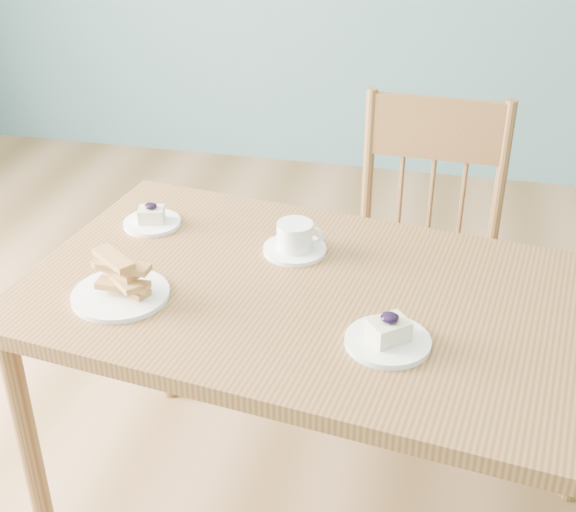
{
  "coord_description": "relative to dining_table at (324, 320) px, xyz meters",
  "views": [
    {
      "loc": [
        0.23,
        -1.43,
        1.74
      ],
      "look_at": [
        -0.12,
        0.14,
        0.8
      ],
      "focal_mm": 50.0,
      "sensor_mm": 36.0,
      "label": 1
    }
  ],
  "objects": [
    {
      "name": "biscotti_plate",
      "position": [
        -0.45,
        -0.12,
        0.11
      ],
      "size": [
        0.22,
        0.22,
        0.1
      ],
      "rotation": [
        0.0,
        0.0,
        -0.34
      ],
      "color": "white",
      "rests_on": "dining_table"
    },
    {
      "name": "cheesecake_plate_near",
      "position": [
        0.16,
        -0.16,
        0.09
      ],
      "size": [
        0.18,
        0.18,
        0.08
      ],
      "rotation": [
        0.0,
        0.0,
        0.68
      ],
      "color": "white",
      "rests_on": "dining_table"
    },
    {
      "name": "cheesecake_plate_far",
      "position": [
        -0.51,
        0.23,
        0.09
      ],
      "size": [
        0.15,
        0.15,
        0.06
      ],
      "rotation": [
        0.0,
        0.0,
        0.23
      ],
      "color": "white",
      "rests_on": "dining_table"
    },
    {
      "name": "dining_table",
      "position": [
        0.0,
        0.0,
        0.0
      ],
      "size": [
        1.49,
        0.98,
        0.74
      ],
      "rotation": [
        0.0,
        0.0,
        -0.14
      ],
      "color": "olive",
      "rests_on": "ground"
    },
    {
      "name": "coffee_cup",
      "position": [
        -0.11,
        0.17,
        0.11
      ],
      "size": [
        0.16,
        0.16,
        0.08
      ],
      "rotation": [
        0.0,
        0.0,
        0.17
      ],
      "color": "white",
      "rests_on": "dining_table"
    },
    {
      "name": "dining_chair",
      "position": [
        0.19,
        0.62,
        -0.17
      ],
      "size": [
        0.46,
        0.44,
        0.97
      ],
      "rotation": [
        0.0,
        0.0,
        -0.03
      ],
      "color": "olive",
      "rests_on": "ground"
    },
    {
      "name": "room",
      "position": [
        0.02,
        -0.09,
        0.68
      ],
      "size": [
        5.01,
        5.01,
        2.71
      ],
      "color": "#A9784E",
      "rests_on": "ground"
    }
  ]
}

